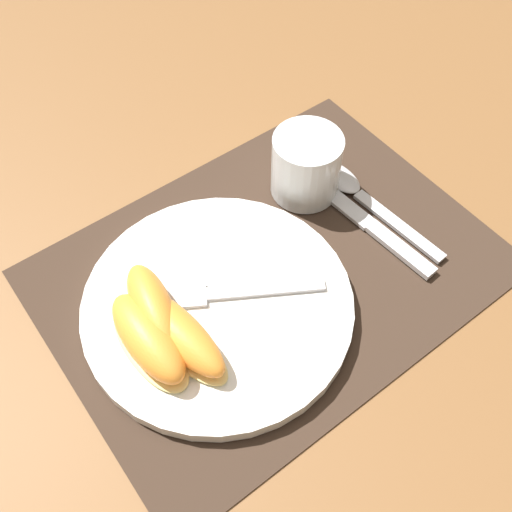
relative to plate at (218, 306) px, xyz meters
name	(u,v)px	position (x,y,z in m)	size (l,w,h in m)	color
ground_plane	(271,270)	(0.07, 0.01, -0.01)	(3.00, 3.00, 0.00)	brown
placemat	(271,269)	(0.07, 0.01, -0.01)	(0.47, 0.34, 0.00)	#38281E
plate	(218,306)	(0.00, 0.00, 0.00)	(0.28, 0.28, 0.02)	white
juice_glass	(306,168)	(0.18, 0.07, 0.03)	(0.08, 0.08, 0.08)	silver
knife	(359,217)	(0.20, 0.00, -0.01)	(0.03, 0.23, 0.01)	silver
spoon	(354,189)	(0.22, 0.04, 0.00)	(0.04, 0.19, 0.01)	silver
fork	(214,294)	(0.00, 0.01, 0.01)	(0.18, 0.12, 0.00)	silver
citrus_wedge_0	(153,309)	(-0.06, 0.02, 0.03)	(0.06, 0.11, 0.04)	#F4DB84
citrus_wedge_1	(148,339)	(-0.08, 0.00, 0.03)	(0.05, 0.12, 0.04)	#F4DB84
citrus_wedge_2	(176,332)	(-0.05, -0.01, 0.02)	(0.06, 0.14, 0.04)	#F4DB84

